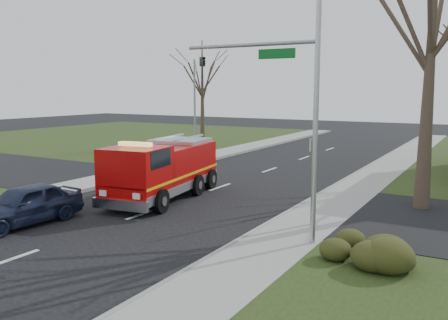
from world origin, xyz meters
The scene contains 11 objects.
ground centered at (0.00, 0.00, 0.00)m, with size 120.00×120.00×0.00m, color black.
sidewalk_right centered at (6.20, 0.00, 0.07)m, with size 2.40×80.00×0.15m, color gray.
sidewalk_left centered at (-6.20, 0.00, 0.07)m, with size 2.40×80.00×0.15m, color gray.
hedge_corner centered at (9.00, -1.00, 0.58)m, with size 2.80×2.00×0.90m, color #2A3112.
bare_tree_near centered at (9.50, 6.00, 7.41)m, with size 6.00×6.00×12.00m.
bare_tree_left centered at (-10.00, 20.00, 5.56)m, with size 4.50×4.50×9.00m.
traffic_signal_mast centered at (5.21, 1.50, 4.71)m, with size 5.29×0.18×6.80m.
streetlight_pole centered at (7.14, -0.50, 4.55)m, with size 1.48×0.16×8.40m.
utility_pole_far centered at (-6.80, 14.00, 3.50)m, with size 0.14×0.14×7.00m, color gray.
fire_engine centered at (-0.97, 2.54, 1.27)m, with size 3.52×7.23×2.80m.
parked_car_maroon centered at (-2.80, -3.31, 0.74)m, with size 1.74×4.34×1.48m, color #1D2440.
Camera 1 is at (11.96, -14.23, 4.89)m, focal length 38.00 mm.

